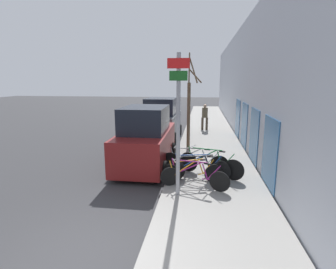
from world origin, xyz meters
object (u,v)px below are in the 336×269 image
Objects in this scene: bicycle_1 at (192,173)px; bicycle_3 at (198,168)px; bicycle_2 at (198,170)px; parked_car_1 at (162,121)px; pedestrian_near at (205,115)px; bicycle_0 at (195,176)px; bicycle_5 at (194,161)px; signpost at (178,122)px; street_tree at (189,108)px; parked_car_0 at (146,140)px; bicycle_4 at (210,164)px.

bicycle_1 is 0.53m from bicycle_3.
bicycle_2 is 7.17m from parked_car_1.
pedestrian_near is at bearing -7.24° from bicycle_2.
bicycle_0 is 0.86× the size of bicycle_5.
bicycle_0 is at bearing -72.19° from parked_car_1.
parked_car_1 is at bearing 102.08° from signpost.
bicycle_0 is 0.60m from bicycle_2.
signpost is 8.20m from parked_car_1.
bicycle_0 is 4.91m from street_tree.
bicycle_2 is at bearing 8.72° from bicycle_0.
pedestrian_near is at bearing -21.56° from bicycle_1.
street_tree reaches higher than parked_car_0.
bicycle_1 is at bearing -46.61° from parked_car_0.
bicycle_4 is (0.97, 1.68, -1.74)m from signpost.
parked_car_1 is (-2.67, 6.25, 0.53)m from bicycle_4.
bicycle_0 is 0.76m from bicycle_3.
pedestrian_near reaches higher than bicycle_5.
parked_car_1 reaches higher than bicycle_5.
bicycle_4 is at bearing -65.56° from parked_car_1.
bicycle_2 is (0.20, 0.33, 0.02)m from bicycle_1.
pedestrian_near is (0.26, 9.31, 0.62)m from bicycle_2.
bicycle_0 is 3.12m from parked_car_0.
bicycle_2 is (0.57, 1.16, -1.78)m from signpost.
bicycle_4 is at bearing -114.26° from bicycle_5.
bicycle_3 is 2.68m from parked_car_0.
pedestrian_near is (0.46, 9.64, 0.63)m from bicycle_1.
bicycle_0 reaches higher than bicycle_1.
parked_car_1 is at bearing 91.79° from parked_car_0.
bicycle_5 is 1.42× the size of pedestrian_near.
signpost reaches higher than parked_car_0.
bicycle_0 is at bearing -84.55° from street_tree.
bicycle_3 reaches higher than bicycle_0.
street_tree is (-0.52, 3.84, 1.64)m from bicycle_3.
street_tree reaches higher than pedestrian_near.
signpost is 1.81× the size of bicycle_4.
bicycle_0 is at bearing -101.55° from pedestrian_near.
bicycle_3 reaches higher than bicycle_1.
bicycle_0 is 0.98× the size of bicycle_2.
bicycle_1 is 1.18m from bicycle_5.
bicycle_3 is (0.19, 0.49, 0.02)m from bicycle_1.
parked_car_1 reaches higher than pedestrian_near.
bicycle_3 is at bearing -69.75° from parked_car_1.
bicycle_5 is at bearing -102.31° from pedestrian_near.
bicycle_1 is at bearing -102.22° from pedestrian_near.
parked_car_1 reaches higher than bicycle_4.
bicycle_4 is at bearing -75.09° from street_tree.
signpost is at bearing 136.90° from bicycle_1.
parked_car_0 is at bearing 59.20° from bicycle_0.
bicycle_1 is 0.47× the size of parked_car_1.
pedestrian_near is (2.39, 7.59, 0.05)m from parked_car_0.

